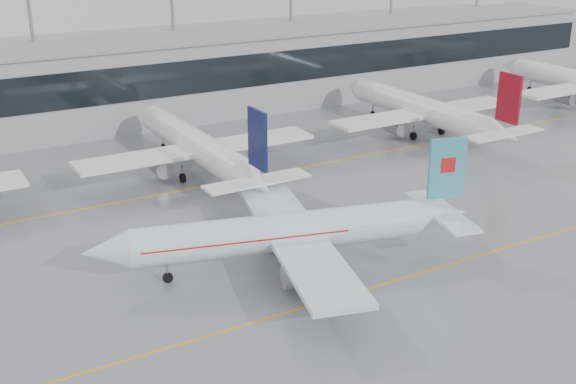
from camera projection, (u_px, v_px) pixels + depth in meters
ground at (359, 291)px, 60.74m from camera, size 320.00×320.00×0.00m
taxi_line_main at (359, 291)px, 60.73m from camera, size 120.00×0.25×0.01m
taxi_line_north at (212, 185)px, 84.99m from camera, size 120.00×0.25×0.01m
terminal at (122, 84)px, 108.73m from camera, size 180.00×15.00×12.00m
terminal_glass at (138, 83)px, 102.09m from camera, size 180.00×0.20×5.00m
terminal_roof at (119, 42)px, 106.53m from camera, size 182.00×16.00×0.40m
light_masts at (106, 29)px, 110.97m from camera, size 156.40×1.00×22.60m
air_canada_jet at (292, 232)px, 63.73m from camera, size 34.86×28.07×10.95m
parked_jet_c at (198, 146)px, 86.66m from camera, size 29.64×36.96×11.72m
parked_jet_d at (424, 110)px, 103.05m from camera, size 29.64×36.96×11.72m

